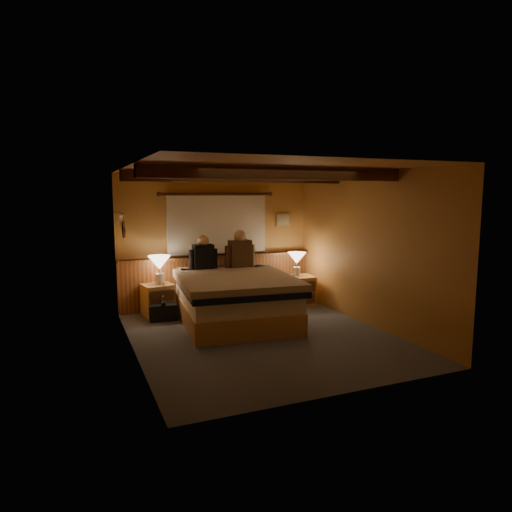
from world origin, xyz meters
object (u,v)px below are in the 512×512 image
nightstand_left (158,300)px  person_right (240,252)px  bed (234,298)px  duffel_bag (163,312)px  lamp_left (159,264)px  person_left (203,255)px  nightstand_right (299,291)px  lamp_right (297,259)px

nightstand_left → person_right: bearing=-14.9°
bed → duffel_bag: bearing=158.3°
duffel_bag → lamp_left: bearing=92.9°
lamp_left → person_left: bearing=-5.6°
nightstand_right → duffel_bag: nightstand_right is taller
nightstand_right → duffel_bag: (-2.54, -0.04, -0.13)m
nightstand_left → lamp_right: lamp_right is taller
lamp_left → person_right: (1.41, -0.11, 0.16)m
lamp_right → duffel_bag: (-2.49, -0.08, -0.72)m
bed → lamp_right: bearing=28.7°
person_left → person_right: 0.67m
bed → duffel_bag: bed is taller
person_left → duffel_bag: (-0.77, -0.26, -0.86)m
lamp_left → person_left: person_left is taller
person_left → lamp_left: bearing=173.4°
nightstand_right → person_right: (-1.10, 0.18, 0.76)m
nightstand_right → lamp_right: 0.59m
nightstand_left → lamp_left: size_ratio=1.12×
nightstand_left → lamp_right: bearing=-15.9°
person_left → lamp_right: bearing=-7.1°
lamp_left → duffel_bag: lamp_left is taller
bed → nightstand_right: 1.60m
nightstand_right → lamp_left: lamp_left is taller
lamp_right → bed: bearing=-156.9°
nightstand_left → duffel_bag: nightstand_left is taller
nightstand_right → person_left: person_left is taller
bed → person_left: (-0.28, 0.80, 0.60)m
bed → lamp_right: 1.64m
lamp_left → nightstand_left: bearing=153.7°
nightstand_right → person_left: bearing=177.8°
lamp_left → person_right: person_right is taller
lamp_left → person_right: bearing=-4.6°
bed → person_right: bearing=68.7°
person_left → bed: bearing=-71.8°
nightstand_left → person_left: 1.08m
person_left → nightstand_left: bearing=172.3°
lamp_left → duffel_bag: 0.81m
nightstand_right → person_right: person_right is taller
bed → person_right: 1.06m
person_left → person_right: bearing=-4.5°
bed → nightstand_left: bearing=145.5°
nightstand_left → lamp_right: (2.51, -0.27, 0.59)m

